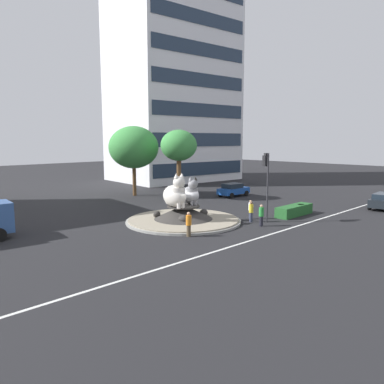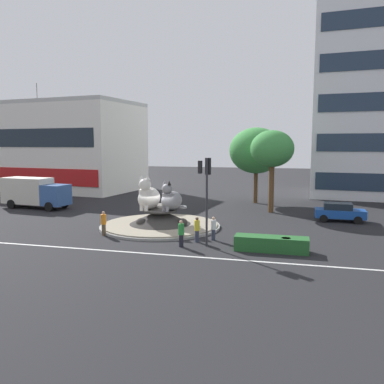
% 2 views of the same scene
% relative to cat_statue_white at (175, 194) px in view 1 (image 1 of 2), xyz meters
% --- Properties ---
extents(ground_plane, '(160.00, 160.00, 0.00)m').
position_rel_cat_statue_white_xyz_m(ground_plane, '(0.92, 0.06, -2.38)').
color(ground_plane, black).
extents(lane_centreline, '(112.00, 0.20, 0.01)m').
position_rel_cat_statue_white_xyz_m(lane_centreline, '(0.92, -7.27, -2.37)').
color(lane_centreline, silver).
rests_on(lane_centreline, ground).
extents(roundabout_island, '(9.34, 9.34, 1.37)m').
position_rel_cat_statue_white_xyz_m(roundabout_island, '(0.92, 0.06, -1.87)').
color(roundabout_island, gray).
rests_on(roundabout_island, ground).
extents(cat_statue_white, '(1.94, 2.70, 2.74)m').
position_rel_cat_statue_white_xyz_m(cat_statue_white, '(0.00, 0.00, 0.00)').
color(cat_statue_white, silver).
rests_on(cat_statue_white, roundabout_island).
extents(cat_statue_grey, '(2.17, 2.39, 2.33)m').
position_rel_cat_statue_white_xyz_m(cat_statue_grey, '(1.80, 0.08, -0.15)').
color(cat_statue_grey, gray).
rests_on(cat_statue_grey, roundabout_island).
extents(traffic_light_mast, '(0.76, 0.48, 5.60)m').
position_rel_cat_statue_white_xyz_m(traffic_light_mast, '(5.62, -4.66, 1.70)').
color(traffic_light_mast, '#2D2D33').
rests_on(traffic_light_mast, ground).
extents(office_tower, '(19.81, 15.72, 35.28)m').
position_rel_cat_statue_white_xyz_m(office_tower, '(22.68, 25.39, 15.26)').
color(office_tower, silver).
rests_on(office_tower, ground).
extents(clipped_hedge_strip, '(4.41, 1.20, 0.90)m').
position_rel_cat_statue_white_xyz_m(clipped_hedge_strip, '(9.72, -4.90, -1.93)').
color(clipped_hedge_strip, '#235B28').
rests_on(clipped_hedge_strip, ground).
extents(broadleaf_tree_behind_island, '(5.85, 5.85, 8.23)m').
position_rel_cat_statue_white_xyz_m(broadleaf_tree_behind_island, '(6.88, 14.84, 3.35)').
color(broadleaf_tree_behind_island, brown).
rests_on(broadleaf_tree_behind_island, ground).
extents(second_tree_near_tower, '(4.05, 4.05, 7.74)m').
position_rel_cat_statue_white_xyz_m(second_tree_near_tower, '(8.88, 9.17, 3.57)').
color(second_tree_near_tower, brown).
rests_on(second_tree_near_tower, ground).
extents(pedestrian_green_shirt, '(0.38, 0.38, 1.70)m').
position_rel_cat_statue_white_xyz_m(pedestrian_green_shirt, '(4.16, -5.29, -1.48)').
color(pedestrian_green_shirt, black).
rests_on(pedestrian_green_shirt, ground).
extents(pedestrian_orange_shirt, '(0.39, 0.39, 1.73)m').
position_rel_cat_statue_white_xyz_m(pedestrian_orange_shirt, '(-2.05, -3.60, -1.47)').
color(pedestrian_orange_shirt, brown).
rests_on(pedestrian_orange_shirt, ground).
extents(pedestrian_yellow_shirt, '(0.35, 0.35, 1.68)m').
position_rel_cat_statue_white_xyz_m(pedestrian_yellow_shirt, '(4.83, -3.82, -1.49)').
color(pedestrian_yellow_shirt, '#33384C').
rests_on(pedestrian_yellow_shirt, ground).
extents(pedestrian_white_shirt, '(0.35, 0.35, 1.60)m').
position_rel_cat_statue_white_xyz_m(pedestrian_white_shirt, '(5.78, -3.06, -1.54)').
color(pedestrian_white_shirt, '#33384C').
rests_on(pedestrian_white_shirt, ground).
extents(sedan_on_far_lane, '(4.67, 2.21, 1.53)m').
position_rel_cat_statue_white_xyz_m(sedan_on_far_lane, '(18.78, -9.35, -1.57)').
color(sedan_on_far_lane, black).
rests_on(sedan_on_far_lane, ground).
extents(hatchback_near_shophouse, '(4.06, 2.03, 1.55)m').
position_rel_cat_statue_white_xyz_m(hatchback_near_shophouse, '(14.71, 6.07, -1.57)').
color(hatchback_near_shophouse, '#19479E').
rests_on(hatchback_near_shophouse, ground).
extents(litter_bin, '(0.56, 0.56, 0.90)m').
position_rel_cat_statue_white_xyz_m(litter_bin, '(10.59, -5.05, -1.93)').
color(litter_bin, '#2D4233').
rests_on(litter_bin, ground).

